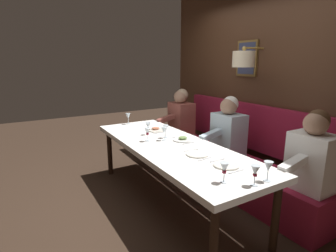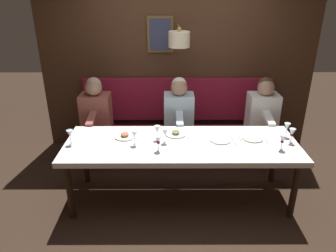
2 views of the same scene
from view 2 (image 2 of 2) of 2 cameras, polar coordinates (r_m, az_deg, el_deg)
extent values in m
plane|color=#332319|center=(3.95, 2.22, -12.57)|extent=(12.00, 12.00, 0.00)
cube|color=white|center=(3.58, 2.40, -3.40)|extent=(0.90, 2.59, 0.06)
cylinder|color=black|center=(3.72, 21.61, -10.68)|extent=(0.07, 0.07, 0.68)
cylinder|color=black|center=(3.62, -17.13, -11.05)|extent=(0.07, 0.07, 0.68)
cylinder|color=black|center=(4.28, 18.41, -5.45)|extent=(0.07, 0.07, 0.68)
cylinder|color=black|center=(4.19, -14.57, -5.61)|extent=(0.07, 0.07, 0.68)
cube|color=maroon|center=(4.59, 1.83, -3.67)|extent=(0.52, 2.79, 0.45)
cube|color=#422819|center=(4.74, 1.79, 12.97)|extent=(0.10, 3.99, 2.90)
cube|color=maroon|center=(4.83, 1.72, 4.83)|extent=(0.10, 2.79, 0.64)
cube|color=brown|center=(4.63, -1.39, 16.04)|extent=(0.04, 0.36, 0.49)
cube|color=#2D334C|center=(4.62, -1.40, 16.00)|extent=(0.01, 0.30, 0.43)
cylinder|color=#A37F38|center=(4.46, 1.94, 17.34)|extent=(0.35, 0.02, 0.02)
cylinder|color=beige|center=(4.31, 2.00, 15.22)|extent=(0.28, 0.28, 0.20)
sphere|color=#A37F38|center=(4.29, 2.02, 16.94)|extent=(0.06, 0.06, 0.06)
cube|color=white|center=(4.57, 16.45, 2.12)|extent=(0.30, 0.40, 0.56)
sphere|color=#A37A60|center=(4.43, 17.08, 6.58)|extent=(0.22, 0.22, 0.22)
sphere|color=#4C331E|center=(4.45, 17.02, 7.07)|extent=(0.20, 0.20, 0.20)
cube|color=white|center=(4.30, 17.52, 1.17)|extent=(0.33, 0.09, 0.14)
cube|color=silver|center=(4.38, 1.92, 2.19)|extent=(0.30, 0.40, 0.56)
sphere|color=#A37A60|center=(4.23, 2.00, 6.86)|extent=(0.22, 0.22, 0.22)
sphere|color=silver|center=(4.25, 1.99, 7.37)|extent=(0.20, 0.20, 0.20)
cube|color=silver|center=(4.10, 2.07, 1.21)|extent=(0.33, 0.09, 0.14)
cube|color=#934C42|center=(4.48, -12.68, 2.12)|extent=(0.30, 0.40, 0.56)
sphere|color=#A37A60|center=(4.34, -13.18, 6.67)|extent=(0.22, 0.22, 0.22)
sphere|color=tan|center=(4.36, -13.13, 7.17)|extent=(0.20, 0.20, 0.20)
cube|color=#934C42|center=(4.21, -13.50, 1.15)|extent=(0.33, 0.09, 0.14)
cylinder|color=silver|center=(3.65, 9.34, -2.45)|extent=(0.24, 0.24, 0.01)
cube|color=silver|center=(3.66, 11.63, -2.61)|extent=(0.17, 0.03, 0.01)
cube|color=silver|center=(3.65, 7.05, -2.37)|extent=(0.18, 0.04, 0.01)
cylinder|color=silver|center=(3.72, -7.71, -1.86)|extent=(0.24, 0.24, 0.01)
ellipsoid|color=#B76647|center=(3.71, -7.73, -1.50)|extent=(0.11, 0.09, 0.04)
cube|color=silver|center=(3.69, -5.51, -2.05)|extent=(0.17, 0.02, 0.01)
cube|color=silver|center=(3.76, -9.86, -1.76)|extent=(0.18, 0.03, 0.01)
cylinder|color=silver|center=(3.77, 14.89, -2.08)|extent=(0.24, 0.24, 0.01)
cube|color=silver|center=(3.80, 17.07, -2.24)|extent=(0.17, 0.02, 0.01)
cube|color=silver|center=(3.76, 12.67, -2.02)|extent=(0.18, 0.02, 0.01)
cylinder|color=silver|center=(3.74, 1.38, -1.45)|extent=(0.24, 0.24, 0.01)
ellipsoid|color=#668447|center=(3.73, 1.38, -1.09)|extent=(0.11, 0.09, 0.04)
cube|color=silver|center=(3.73, 3.61, -1.62)|extent=(0.17, 0.02, 0.01)
cube|color=silver|center=(3.76, -0.84, -1.37)|extent=(0.18, 0.04, 0.01)
cylinder|color=silver|center=(3.83, 21.03, -2.67)|extent=(0.06, 0.06, 0.00)
cylinder|color=silver|center=(3.81, 21.12, -2.14)|extent=(0.01, 0.01, 0.07)
cone|color=silver|center=(3.78, 21.30, -1.04)|extent=(0.07, 0.07, 0.08)
cylinder|color=maroon|center=(3.79, 21.22, -1.51)|extent=(0.03, 0.03, 0.02)
cylinder|color=silver|center=(3.63, 19.51, -3.86)|extent=(0.06, 0.06, 0.00)
cylinder|color=silver|center=(3.62, 19.60, -3.30)|extent=(0.01, 0.01, 0.07)
cone|color=silver|center=(3.58, 19.77, -2.16)|extent=(0.07, 0.07, 0.08)
cylinder|color=maroon|center=(3.60, 19.70, -2.61)|extent=(0.03, 0.03, 0.02)
cylinder|color=silver|center=(3.64, -1.89, -2.32)|extent=(0.06, 0.06, 0.00)
cylinder|color=silver|center=(3.62, -1.90, -1.76)|extent=(0.01, 0.01, 0.07)
cone|color=silver|center=(3.59, -1.92, -0.61)|extent=(0.07, 0.07, 0.08)
cylinder|color=silver|center=(3.41, -1.72, -4.28)|extent=(0.06, 0.06, 0.00)
cylinder|color=silver|center=(3.39, -1.73, -3.69)|extent=(0.01, 0.01, 0.07)
cone|color=silver|center=(3.35, -1.75, -2.48)|extent=(0.07, 0.07, 0.08)
cylinder|color=maroon|center=(3.36, -1.74, -2.92)|extent=(0.03, 0.03, 0.03)
cylinder|color=silver|center=(3.69, -16.88, -3.02)|extent=(0.06, 0.06, 0.00)
cylinder|color=silver|center=(3.68, -16.96, -2.47)|extent=(0.01, 0.01, 0.07)
cone|color=silver|center=(3.64, -17.11, -1.34)|extent=(0.07, 0.07, 0.08)
cylinder|color=silver|center=(3.57, -0.53, -2.83)|extent=(0.06, 0.06, 0.00)
cylinder|color=silver|center=(3.56, -0.53, -2.26)|extent=(0.01, 0.01, 0.07)
cone|color=silver|center=(3.52, -0.54, -1.09)|extent=(0.07, 0.07, 0.08)
cylinder|color=silver|center=(3.55, -5.91, -3.20)|extent=(0.06, 0.06, 0.00)
cylinder|color=silver|center=(3.53, -5.94, -2.63)|extent=(0.01, 0.01, 0.07)
cone|color=silver|center=(3.49, -5.99, -1.46)|extent=(0.07, 0.07, 0.08)
cylinder|color=silver|center=(3.95, 20.26, -1.69)|extent=(0.06, 0.06, 0.00)
cylinder|color=silver|center=(3.94, 20.34, -1.17)|extent=(0.01, 0.01, 0.07)
cone|color=silver|center=(3.90, 20.51, -0.11)|extent=(0.07, 0.07, 0.08)
camera|label=1|loc=(3.20, 55.54, 0.84)|focal=28.17mm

